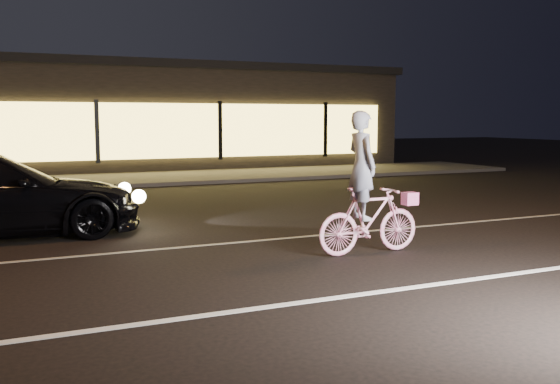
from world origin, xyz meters
name	(u,v)px	position (x,y,z in m)	size (l,w,h in m)	color
ground	(260,272)	(0.00, 0.00, 0.00)	(90.00, 90.00, 0.00)	black
lane_stripe_near	(310,301)	(0.00, -1.50, 0.00)	(60.00, 0.12, 0.01)	silver
lane_stripe_far	(213,244)	(0.00, 2.00, 0.00)	(60.00, 0.10, 0.01)	gray
sidewalk	(107,180)	(0.00, 13.00, 0.06)	(30.00, 4.00, 0.12)	#383533
storefront	(82,116)	(0.00, 18.97, 2.15)	(25.40, 8.42, 4.20)	black
cyclist	(367,204)	(1.92, 0.37, 0.77)	(1.73, 0.60, 2.18)	#FB4687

